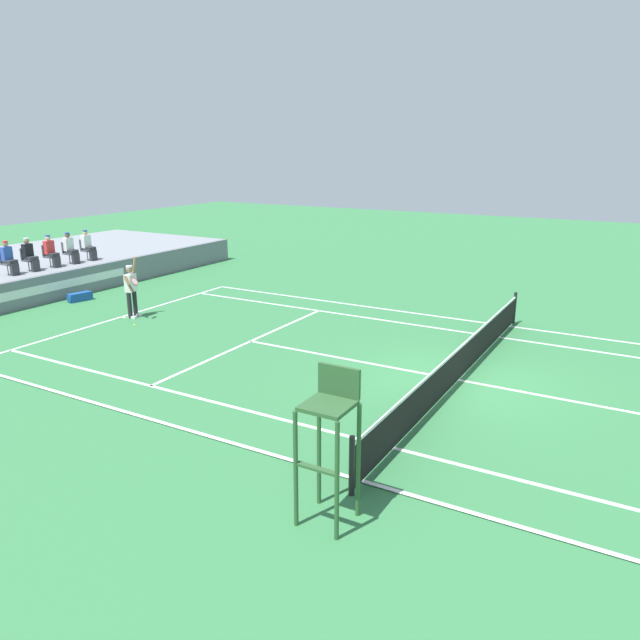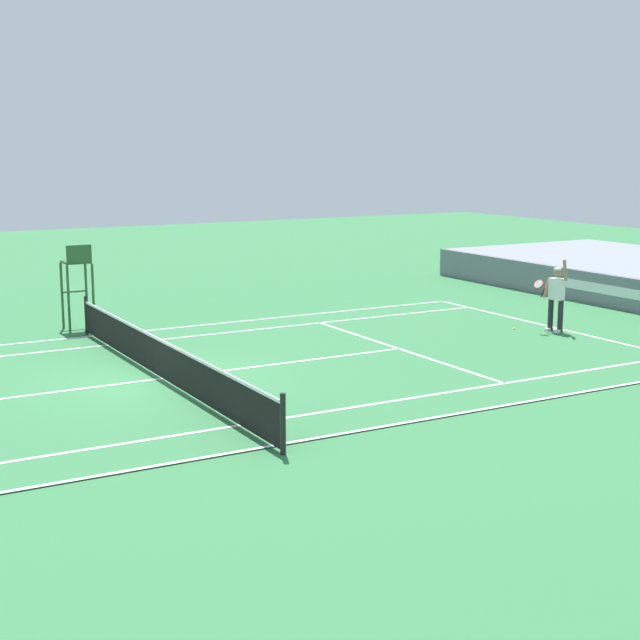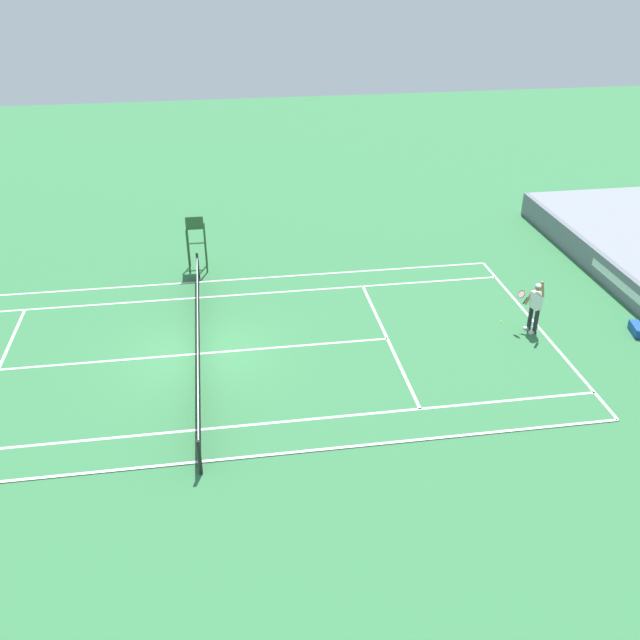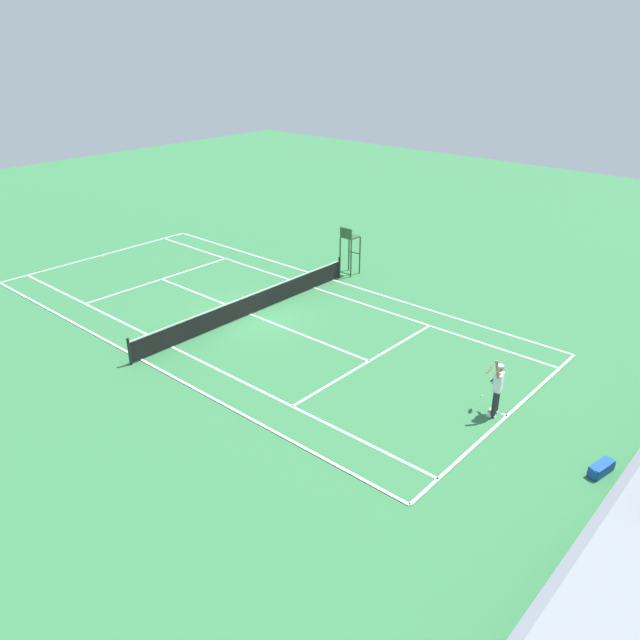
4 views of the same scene
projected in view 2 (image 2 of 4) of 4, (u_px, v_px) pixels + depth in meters
ground_plane at (161, 380)px, 20.95m from camera, size 80.00×80.00×0.00m
court at (161, 379)px, 20.95m from camera, size 11.08×23.88×0.03m
net at (161, 357)px, 20.86m from camera, size 11.98×0.10×1.07m
tennis_player at (556, 297)px, 26.16m from camera, size 0.74×0.75×2.08m
tennis_ball at (514, 329)px, 26.58m from camera, size 0.07×0.07×0.07m
umpire_chair at (77, 275)px, 26.40m from camera, size 0.77×0.77×2.44m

